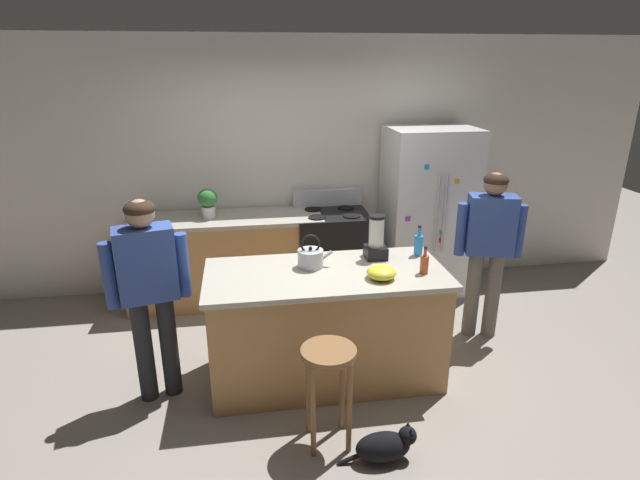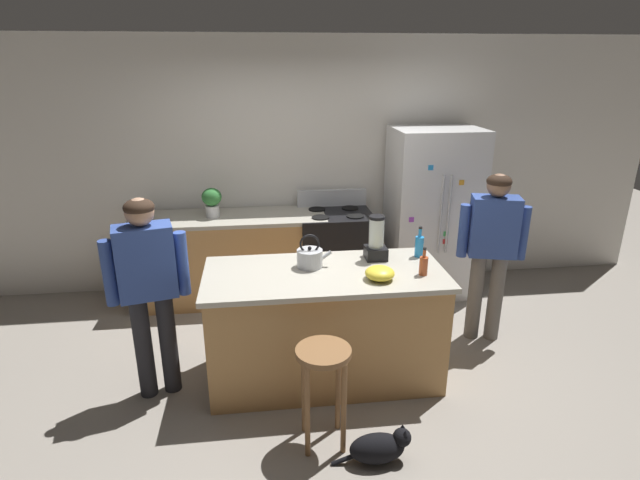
% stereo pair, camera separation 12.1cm
% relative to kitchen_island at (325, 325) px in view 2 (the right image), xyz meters
% --- Properties ---
extents(ground_plane, '(14.00, 14.00, 0.00)m').
position_rel_kitchen_island_xyz_m(ground_plane, '(0.00, 0.00, -0.47)').
color(ground_plane, gray).
extents(back_wall, '(8.00, 0.10, 2.70)m').
position_rel_kitchen_island_xyz_m(back_wall, '(0.00, 1.95, 0.88)').
color(back_wall, silver).
rests_on(back_wall, ground_plane).
extents(kitchen_island, '(1.84, 0.84, 0.93)m').
position_rel_kitchen_island_xyz_m(kitchen_island, '(0.00, 0.00, 0.00)').
color(kitchen_island, '#B7844C').
rests_on(kitchen_island, ground_plane).
extents(back_counter_run, '(2.00, 0.64, 0.93)m').
position_rel_kitchen_island_xyz_m(back_counter_run, '(-0.80, 1.55, -0.00)').
color(back_counter_run, '#B7844C').
rests_on(back_counter_run, ground_plane).
extents(refrigerator, '(0.90, 0.73, 1.79)m').
position_rel_kitchen_island_xyz_m(refrigerator, '(1.36, 1.50, 0.43)').
color(refrigerator, silver).
rests_on(refrigerator, ground_plane).
extents(stove_range, '(0.76, 0.65, 1.11)m').
position_rel_kitchen_island_xyz_m(stove_range, '(0.32, 1.52, 0.01)').
color(stove_range, black).
rests_on(stove_range, ground_plane).
extents(person_by_island_left, '(0.59, 0.31, 1.56)m').
position_rel_kitchen_island_xyz_m(person_by_island_left, '(-1.29, -0.05, 0.48)').
color(person_by_island_left, '#26262B').
rests_on(person_by_island_left, ground_plane).
extents(person_by_sink_right, '(0.59, 0.31, 1.55)m').
position_rel_kitchen_island_xyz_m(person_by_sink_right, '(1.53, 0.43, 0.47)').
color(person_by_sink_right, '#66605B').
rests_on(person_by_sink_right, ground_plane).
extents(bar_stool, '(0.36, 0.36, 0.72)m').
position_rel_kitchen_island_xyz_m(bar_stool, '(-0.11, -0.75, 0.09)').
color(bar_stool, brown).
rests_on(bar_stool, ground_plane).
extents(cat, '(0.52, 0.18, 0.26)m').
position_rel_kitchen_island_xyz_m(cat, '(0.23, -0.97, -0.36)').
color(cat, black).
rests_on(cat, ground_plane).
extents(potted_plant, '(0.20, 0.20, 0.30)m').
position_rel_kitchen_island_xyz_m(potted_plant, '(-0.95, 1.55, 0.63)').
color(potted_plant, silver).
rests_on(potted_plant, back_counter_run).
extents(blender_appliance, '(0.17, 0.17, 0.36)m').
position_rel_kitchen_island_xyz_m(blender_appliance, '(0.44, 0.22, 0.61)').
color(blender_appliance, black).
rests_on(blender_appliance, kitchen_island).
extents(bottle_cooking_sauce, '(0.06, 0.06, 0.22)m').
position_rel_kitchen_island_xyz_m(bottle_cooking_sauce, '(0.72, -0.14, 0.54)').
color(bottle_cooking_sauce, '#B24C26').
rests_on(bottle_cooking_sauce, kitchen_island).
extents(bottle_soda, '(0.07, 0.07, 0.26)m').
position_rel_kitchen_island_xyz_m(bottle_soda, '(0.81, 0.22, 0.55)').
color(bottle_soda, '#268CD8').
rests_on(bottle_soda, kitchen_island).
extents(mixing_bowl, '(0.22, 0.22, 0.10)m').
position_rel_kitchen_island_xyz_m(mixing_bowl, '(0.38, -0.19, 0.51)').
color(mixing_bowl, yellow).
rests_on(mixing_bowl, kitchen_island).
extents(tea_kettle, '(0.28, 0.20, 0.27)m').
position_rel_kitchen_island_xyz_m(tea_kettle, '(-0.10, 0.11, 0.54)').
color(tea_kettle, '#B7BABF').
rests_on(tea_kettle, kitchen_island).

